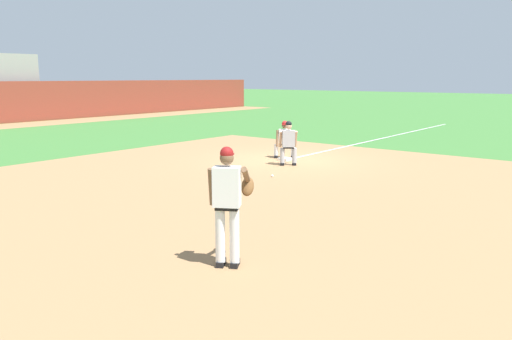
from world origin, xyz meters
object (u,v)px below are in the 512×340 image
pitcher (229,199)px  baserunner (288,141)px  baseball (272,176)px  first_baseman (285,138)px  first_base_bag (285,159)px

pitcher → baserunner: 9.00m
baserunner → baseball: bearing=-158.4°
pitcher → baserunner: (7.88, 4.35, -0.27)m
first_baseman → baserunner: (-1.12, -0.92, 0.06)m
pitcher → first_baseman: pitcher is taller
first_baseman → baserunner: size_ratio=0.92×
pitcher → first_base_bag: bearing=30.1°
baseball → baserunner: baserunner is taller
baserunner → first_baseman: bearing=39.5°
baseball → baserunner: 2.18m
baseball → baserunner: (1.90, 0.75, 0.76)m
first_base_bag → first_baseman: (0.36, 0.26, 0.69)m
first_baseman → baserunner: bearing=-140.5°
first_base_bag → baseball: bearing=-152.0°
baseball → first_baseman: size_ratio=0.06×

